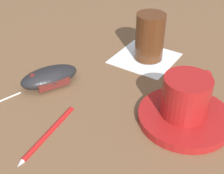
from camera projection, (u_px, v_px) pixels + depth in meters
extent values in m
plane|color=brown|center=(130.00, 98.00, 0.57)|extent=(3.00, 3.00, 0.00)
cylinder|color=maroon|center=(184.00, 117.00, 0.52)|extent=(0.15, 0.15, 0.01)
cylinder|color=maroon|center=(186.00, 96.00, 0.50)|extent=(0.08, 0.08, 0.07)
torus|color=maroon|center=(202.00, 84.00, 0.52)|extent=(0.02, 0.05, 0.05)
ellipsoid|color=black|center=(49.00, 77.00, 0.60)|extent=(0.06, 0.12, 0.03)
cylinder|color=#591E19|center=(33.00, 77.00, 0.58)|extent=(0.01, 0.01, 0.01)
cube|color=#591E19|center=(55.00, 85.00, 0.58)|extent=(0.01, 0.06, 0.01)
cube|color=#591E19|center=(45.00, 72.00, 0.62)|extent=(0.01, 0.06, 0.01)
cylinder|color=white|center=(7.00, 97.00, 0.57)|extent=(0.01, 0.05, 0.00)
sphere|color=white|center=(20.00, 92.00, 0.58)|extent=(0.00, 0.00, 0.00)
cube|color=white|center=(145.00, 58.00, 0.69)|extent=(0.16, 0.16, 0.00)
cylinder|color=#4C2814|center=(150.00, 37.00, 0.66)|extent=(0.06, 0.06, 0.10)
cylinder|color=#B21919|center=(49.00, 130.00, 0.49)|extent=(0.07, 0.12, 0.01)
cone|color=silver|center=(20.00, 162.00, 0.44)|extent=(0.01, 0.01, 0.01)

